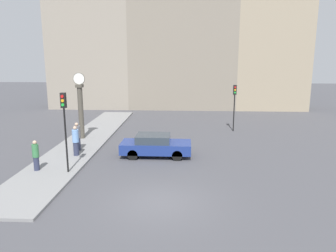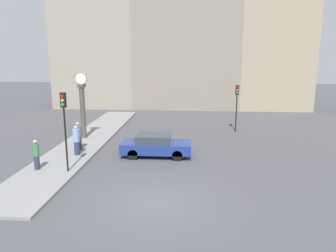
# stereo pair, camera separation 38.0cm
# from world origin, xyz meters

# --- Properties ---
(ground_plane) EXTENTS (120.00, 120.00, 0.00)m
(ground_plane) POSITION_xyz_m (0.00, 0.00, 0.00)
(ground_plane) COLOR #47474C
(sidewalk_corner) EXTENTS (3.04, 23.16, 0.13)m
(sidewalk_corner) POSITION_xyz_m (-6.05, 9.58, 0.07)
(sidewalk_corner) COLOR gray
(sidewalk_corner) RESTS_ON ground_plane
(building_row) EXTENTS (29.10, 5.00, 18.91)m
(building_row) POSITION_xyz_m (0.60, 25.66, 8.34)
(building_row) COLOR gray
(building_row) RESTS_ON ground_plane
(sedan_car) EXTENTS (4.27, 1.81, 1.36)m
(sedan_car) POSITION_xyz_m (-0.74, 6.40, 0.69)
(sedan_car) COLOR navy
(sedan_car) RESTS_ON ground_plane
(traffic_light_near) EXTENTS (0.26, 0.24, 4.15)m
(traffic_light_near) POSITION_xyz_m (-5.01, 3.01, 3.08)
(traffic_light_near) COLOR black
(traffic_light_near) RESTS_ON sidewalk_corner
(traffic_light_far) EXTENTS (0.26, 0.24, 3.76)m
(traffic_light_far) POSITION_xyz_m (5.00, 13.51, 2.69)
(traffic_light_far) COLOR black
(traffic_light_far) RESTS_ON ground_plane
(street_clock) EXTENTS (0.84, 0.47, 4.75)m
(street_clock) POSITION_xyz_m (-6.47, 10.04, 2.40)
(street_clock) COLOR #4C473D
(street_clock) RESTS_ON sidewalk_corner
(pedestrian_green_hoodie) EXTENTS (0.34, 0.34, 1.62)m
(pedestrian_green_hoodie) POSITION_xyz_m (-6.75, 3.18, 0.94)
(pedestrian_green_hoodie) COLOR #2D334C
(pedestrian_green_hoodie) RESTS_ON sidewalk_corner
(pedestrian_blue_stripe) EXTENTS (0.39, 0.39, 1.81)m
(pedestrian_blue_stripe) POSITION_xyz_m (-5.52, 5.88, 1.04)
(pedestrian_blue_stripe) COLOR #2D334C
(pedestrian_blue_stripe) RESTS_ON sidewalk_corner
(pedestrian_grey_jacket) EXTENTS (0.44, 0.44, 1.79)m
(pedestrian_grey_jacket) POSITION_xyz_m (-5.80, 7.01, 1.02)
(pedestrian_grey_jacket) COLOR #2D334C
(pedestrian_grey_jacket) RESTS_ON sidewalk_corner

